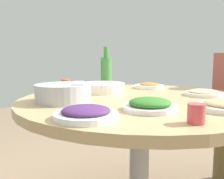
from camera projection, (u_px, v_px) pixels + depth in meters
The scene contains 10 objects.
round_dining_table at pixel (140, 112), 1.42m from camera, with size 1.32×1.32×0.77m.
rice_bowl at pixel (63, 93), 1.30m from camera, with size 0.28×0.28×0.10m.
soup_bowl at pixel (102, 88), 1.65m from camera, with size 0.29×0.29×0.06m.
dish_tofu_braise at pixel (149, 86), 1.84m from camera, with size 0.20×0.20×0.04m.
dish_greens at pixel (150, 105), 1.11m from camera, with size 0.23×0.23×0.06m.
dish_noodles at pixel (204, 93), 1.51m from camera, with size 0.22×0.22×0.04m.
dish_eggplant at pixel (86, 113), 0.96m from camera, with size 0.24×0.24×0.05m.
green_bottle at pixel (106, 71), 1.90m from camera, with size 0.08×0.08×0.29m.
tea_cup_near at pixel (66, 84), 1.77m from camera, with size 0.06×0.06×0.07m, color #C9503F.
tea_cup_far at pixel (196, 114), 0.89m from camera, with size 0.06×0.06×0.07m, color #CC444A.
Camera 1 is at (1.11, 0.86, 1.01)m, focal length 41.45 mm.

